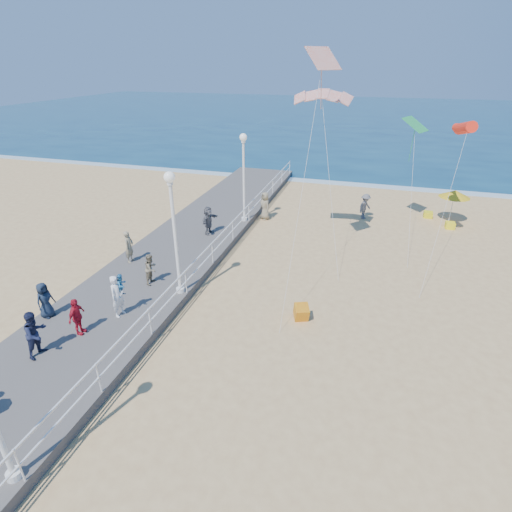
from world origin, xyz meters
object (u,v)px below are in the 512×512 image
(lamp_post_mid, at_px, (174,222))
(toddler_held, at_px, (122,285))
(spectator_1, at_px, (151,269))
(beach_chair_right, at_px, (450,225))
(beach_umbrella, at_px, (455,194))
(lamp_post_far, at_px, (244,169))
(spectator_6, at_px, (129,247))
(beach_walker_a, at_px, (365,207))
(box_kite, at_px, (301,313))
(spectator_7, at_px, (36,334))
(beach_walker_c, at_px, (265,206))
(spectator_5, at_px, (208,220))
(spectator_3, at_px, (77,317))
(woman_holding_toddler, at_px, (118,296))
(beach_chair_left, at_px, (428,215))
(spectator_4, at_px, (45,300))

(lamp_post_mid, relative_size, toddler_held, 5.71)
(spectator_1, relative_size, beach_chair_right, 2.58)
(toddler_held, xyz_separation_m, beach_umbrella, (13.87, 15.59, 0.19))
(lamp_post_mid, height_order, lamp_post_far, same)
(lamp_post_far, relative_size, spectator_6, 3.25)
(spectator_6, xyz_separation_m, beach_walker_a, (10.87, 10.60, -0.38))
(lamp_post_far, height_order, box_kite, lamp_post_far)
(spectator_7, distance_m, beach_walker_c, 16.13)
(spectator_5, relative_size, spectator_6, 1.00)
(spectator_3, distance_m, spectator_6, 5.86)
(beach_umbrella, bearing_deg, woman_holding_toddler, -131.70)
(woman_holding_toddler, relative_size, spectator_6, 1.07)
(lamp_post_mid, relative_size, spectator_6, 3.25)
(lamp_post_mid, xyz_separation_m, beach_chair_left, (11.30, 14.00, -3.46))
(lamp_post_mid, xyz_separation_m, spectator_1, (-1.57, 0.38, -2.55))
(beach_umbrella, xyz_separation_m, beach_chair_right, (-0.08, -1.14, -1.71))
(woman_holding_toddler, bearing_deg, spectator_6, 35.66)
(lamp_post_mid, distance_m, toddler_held, 3.17)
(lamp_post_far, height_order, beach_chair_left, lamp_post_far)
(spectator_1, bearing_deg, box_kite, -93.36)
(spectator_4, relative_size, beach_chair_right, 2.69)
(lamp_post_far, relative_size, woman_holding_toddler, 3.05)
(spectator_3, xyz_separation_m, spectator_4, (-1.94, 0.58, 0.01))
(lamp_post_mid, height_order, beach_walker_c, lamp_post_mid)
(spectator_7, height_order, beach_chair_left, spectator_7)
(spectator_1, xyz_separation_m, beach_walker_a, (8.76, 12.17, -0.27))
(spectator_3, height_order, beach_chair_right, spectator_3)
(woman_holding_toddler, bearing_deg, toddler_held, -36.82)
(beach_chair_left, bearing_deg, toddler_held, -128.09)
(woman_holding_toddler, bearing_deg, spectator_4, 116.36)
(spectator_4, height_order, beach_walker_a, spectator_4)
(spectator_1, distance_m, beach_walker_c, 10.53)
(woman_holding_toddler, xyz_separation_m, beach_chair_left, (12.78, 16.27, -1.07))
(toddler_held, xyz_separation_m, box_kite, (6.69, 2.14, -1.42))
(spectator_1, relative_size, spectator_7, 0.83)
(beach_chair_left, distance_m, beach_chair_right, 2.03)
(spectator_6, distance_m, beach_chair_left, 19.25)
(spectator_1, relative_size, beach_chair_left, 2.58)
(spectator_1, distance_m, box_kite, 6.98)
(spectator_1, bearing_deg, beach_walker_a, -36.12)
(spectator_1, relative_size, beach_walker_a, 0.84)
(lamp_post_mid, height_order, beach_walker_a, lamp_post_mid)
(toddler_held, bearing_deg, spectator_4, 118.17)
(spectator_3, height_order, box_kite, spectator_3)
(lamp_post_far, bearing_deg, beach_umbrella, 19.64)
(box_kite, xyz_separation_m, beach_chair_right, (7.10, 12.31, -0.10))
(beach_walker_a, distance_m, beach_walker_c, 6.57)
(lamp_post_mid, bearing_deg, spectator_1, 166.43)
(spectator_3, xyz_separation_m, spectator_7, (-0.53, -1.36, 0.12))
(spectator_4, relative_size, beach_walker_a, 0.88)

